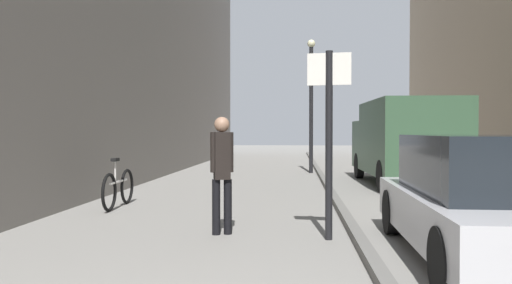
{
  "coord_description": "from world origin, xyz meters",
  "views": [
    {
      "loc": [
        0.72,
        -2.15,
        1.5
      ],
      "look_at": [
        -0.4,
        12.63,
        1.18
      ],
      "focal_mm": 35.89,
      "sensor_mm": 36.0,
      "label": 1
    }
  ],
  "objects_px": {
    "bicycle_leaning": "(118,188)",
    "street_sign_post": "(329,128)",
    "pedestrian_main_foreground": "(222,167)",
    "parked_car": "(485,199)",
    "delivery_van": "(404,140)",
    "lamp_post": "(311,97)"
  },
  "relations": [
    {
      "from": "delivery_van",
      "to": "lamp_post",
      "type": "xyz_separation_m",
      "value": [
        -2.46,
        3.87,
        1.47
      ]
    },
    {
      "from": "bicycle_leaning",
      "to": "street_sign_post",
      "type": "bearing_deg",
      "value": -34.93
    },
    {
      "from": "delivery_van",
      "to": "bicycle_leaning",
      "type": "relative_size",
      "value": 3.12
    },
    {
      "from": "delivery_van",
      "to": "street_sign_post",
      "type": "distance_m",
      "value": 7.86
    },
    {
      "from": "delivery_van",
      "to": "parked_car",
      "type": "distance_m",
      "value": 8.45
    },
    {
      "from": "pedestrian_main_foreground",
      "to": "street_sign_post",
      "type": "height_order",
      "value": "street_sign_post"
    },
    {
      "from": "delivery_van",
      "to": "street_sign_post",
      "type": "xyz_separation_m",
      "value": [
        -2.57,
        -7.42,
        0.3
      ]
    },
    {
      "from": "pedestrian_main_foreground",
      "to": "parked_car",
      "type": "height_order",
      "value": "pedestrian_main_foreground"
    },
    {
      "from": "street_sign_post",
      "to": "bicycle_leaning",
      "type": "relative_size",
      "value": 1.47
    },
    {
      "from": "delivery_van",
      "to": "lamp_post",
      "type": "distance_m",
      "value": 4.82
    },
    {
      "from": "delivery_van",
      "to": "lamp_post",
      "type": "relative_size",
      "value": 1.16
    },
    {
      "from": "delivery_van",
      "to": "parked_car",
      "type": "relative_size",
      "value": 1.3
    },
    {
      "from": "pedestrian_main_foreground",
      "to": "bicycle_leaning",
      "type": "bearing_deg",
      "value": 116.36
    },
    {
      "from": "parked_car",
      "to": "pedestrian_main_foreground",
      "type": "bearing_deg",
      "value": 160.67
    },
    {
      "from": "street_sign_post",
      "to": "lamp_post",
      "type": "relative_size",
      "value": 0.55
    },
    {
      "from": "lamp_post",
      "to": "bicycle_leaning",
      "type": "xyz_separation_m",
      "value": [
        -4.03,
        -8.62,
        -2.34
      ]
    },
    {
      "from": "pedestrian_main_foreground",
      "to": "street_sign_post",
      "type": "relative_size",
      "value": 0.66
    },
    {
      "from": "parked_car",
      "to": "lamp_post",
      "type": "distance_m",
      "value": 12.53
    },
    {
      "from": "parked_car",
      "to": "street_sign_post",
      "type": "xyz_separation_m",
      "value": [
        -1.74,
        0.97,
        0.83
      ]
    },
    {
      "from": "lamp_post",
      "to": "bicycle_leaning",
      "type": "relative_size",
      "value": 2.69
    },
    {
      "from": "lamp_post",
      "to": "bicycle_leaning",
      "type": "bearing_deg",
      "value": -115.06
    },
    {
      "from": "street_sign_post",
      "to": "lamp_post",
      "type": "bearing_deg",
      "value": -82.47
    }
  ]
}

